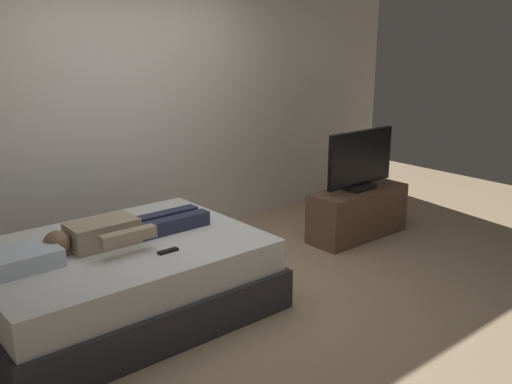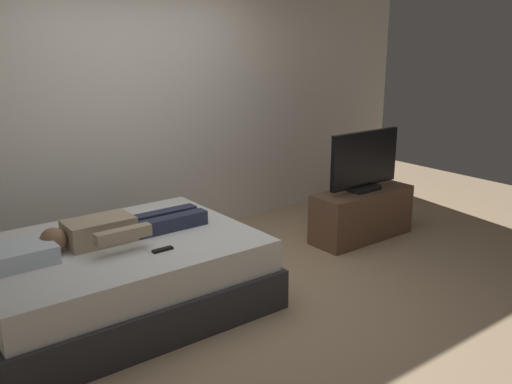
{
  "view_description": "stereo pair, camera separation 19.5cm",
  "coord_description": "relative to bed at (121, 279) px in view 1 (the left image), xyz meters",
  "views": [
    {
      "loc": [
        -2.43,
        -3.1,
        1.99
      ],
      "look_at": [
        0.54,
        0.43,
        0.69
      ],
      "focal_mm": 39.37,
      "sensor_mm": 36.0,
      "label": 1
    },
    {
      "loc": [
        -2.28,
        -3.23,
        1.99
      ],
      "look_at": [
        0.54,
        0.43,
        0.69
      ],
      "focal_mm": 39.37,
      "sensor_mm": 36.0,
      "label": 2
    }
  ],
  "objects": [
    {
      "name": "tv",
      "position": [
        2.58,
        -0.06,
        0.52
      ],
      "size": [
        0.88,
        0.2,
        0.59
      ],
      "color": "black",
      "rests_on": "tv_stand"
    },
    {
      "name": "remote",
      "position": [
        0.18,
        -0.38,
        0.29
      ],
      "size": [
        0.15,
        0.04,
        0.02
      ],
      "primitive_type": "cube",
      "color": "black",
      "rests_on": "bed"
    },
    {
      "name": "ground_plane",
      "position": [
        0.75,
        -0.43,
        -0.26
      ],
      "size": [
        10.0,
        10.0,
        0.0
      ],
      "primitive_type": "plane",
      "color": "tan"
    },
    {
      "name": "pillow",
      "position": [
        -0.69,
        -0.0,
        0.34
      ],
      "size": [
        0.48,
        0.34,
        0.12
      ],
      "primitive_type": "cube",
      "color": "white",
      "rests_on": "bed"
    },
    {
      "name": "tv_stand",
      "position": [
        2.58,
        -0.06,
        -0.01
      ],
      "size": [
        1.1,
        0.4,
        0.5
      ],
      "primitive_type": "cube",
      "color": "brown",
      "rests_on": "ground"
    },
    {
      "name": "back_wall",
      "position": [
        1.15,
        1.26,
        1.14
      ],
      "size": [
        6.4,
        0.1,
        2.8
      ],
      "primitive_type": "cube",
      "color": "silver",
      "rests_on": "ground"
    },
    {
      "name": "person",
      "position": [
        0.03,
        0.03,
        0.36
      ],
      "size": [
        1.26,
        0.46,
        0.18
      ],
      "color": "tan",
      "rests_on": "bed"
    },
    {
      "name": "bed",
      "position": [
        0.0,
        0.0,
        0.0
      ],
      "size": [
        2.02,
        1.52,
        0.54
      ],
      "color": "#333338",
      "rests_on": "ground"
    }
  ]
}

